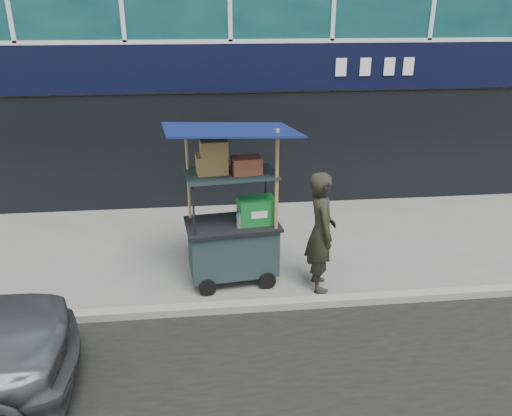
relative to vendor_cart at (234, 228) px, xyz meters
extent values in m
plane|color=slate|center=(0.19, -0.70, -0.89)|extent=(80.00, 80.00, 0.00)
cube|color=gray|center=(0.19, -0.90, -0.83)|extent=(80.00, 0.18, 0.12)
cube|color=black|center=(0.19, 3.16, 2.01)|extent=(15.68, 0.06, 0.90)
cube|color=black|center=(0.19, 3.20, 0.31)|extent=(15.68, 0.04, 2.40)
cube|color=#192B2B|center=(-0.02, 0.00, -0.34)|extent=(1.40, 0.91, 0.77)
cylinder|color=black|center=(-0.43, -0.45, -0.75)|extent=(0.27, 0.08, 0.26)
cylinder|color=black|center=(0.48, -0.35, -0.75)|extent=(0.27, 0.08, 0.26)
cube|color=black|center=(-0.02, 0.00, 0.07)|extent=(1.49, 1.01, 0.04)
cylinder|color=black|center=(-0.58, -0.39, 0.46)|extent=(0.04, 0.04, 0.82)
cylinder|color=black|center=(0.62, -0.25, 0.46)|extent=(0.04, 0.04, 0.82)
cylinder|color=black|center=(-0.66, 0.26, 0.46)|extent=(0.04, 0.04, 0.82)
cylinder|color=black|center=(0.54, 0.40, 0.46)|extent=(0.04, 0.04, 0.82)
cube|color=#192B2B|center=(-0.02, 0.00, 0.87)|extent=(1.40, 0.91, 0.03)
cylinder|color=#A9834C|center=(0.62, -0.25, 0.35)|extent=(0.06, 0.06, 2.47)
cylinder|color=#A9834C|center=(-0.66, 0.26, 0.29)|extent=(0.05, 0.05, 2.36)
cube|color=#0C1A46|center=(-0.02, 0.00, 1.53)|extent=(2.01, 1.52, 0.22)
cube|color=#106625|center=(0.35, -0.01, 0.28)|extent=(0.59, 0.44, 0.38)
cylinder|color=silver|center=(0.07, -0.21, 0.20)|extent=(0.08, 0.08, 0.22)
cylinder|color=blue|center=(0.07, -0.21, 0.32)|extent=(0.04, 0.04, 0.02)
cube|color=olive|center=(-0.30, 0.03, 1.02)|extent=(0.47, 0.38, 0.27)
cube|color=#956341|center=(0.20, -0.03, 1.01)|extent=(0.45, 0.35, 0.24)
cube|color=olive|center=(-0.26, 0.01, 1.27)|extent=(0.41, 0.33, 0.22)
imported|color=black|center=(1.28, -0.36, 0.04)|extent=(0.45, 0.68, 1.86)
camera|label=1|loc=(-0.41, -6.94, 3.16)|focal=35.00mm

